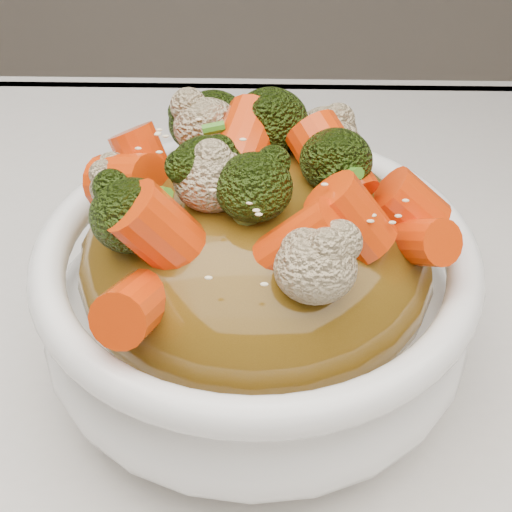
# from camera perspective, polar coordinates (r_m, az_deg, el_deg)

# --- Properties ---
(tablecloth) EXTENTS (1.20, 0.80, 0.04)m
(tablecloth) POSITION_cam_1_polar(r_m,az_deg,el_deg) (0.45, -6.07, -14.15)
(tablecloth) COLOR silver
(tablecloth) RESTS_ON dining_table
(bowl) EXTENTS (0.24, 0.24, 0.09)m
(bowl) POSITION_cam_1_polar(r_m,az_deg,el_deg) (0.43, -0.00, -3.56)
(bowl) COLOR white
(bowl) RESTS_ON tablecloth
(sauce_base) EXTENTS (0.19, 0.19, 0.10)m
(sauce_base) POSITION_cam_1_polar(r_m,az_deg,el_deg) (0.41, 0.00, -0.35)
(sauce_base) COLOR #5D3F0F
(sauce_base) RESTS_ON bowl
(carrots) EXTENTS (0.19, 0.19, 0.05)m
(carrots) POSITION_cam_1_polar(r_m,az_deg,el_deg) (0.37, 0.00, 7.58)
(carrots) COLOR #E33C07
(carrots) RESTS_ON sauce_base
(broccoli) EXTENTS (0.19, 0.19, 0.05)m
(broccoli) POSITION_cam_1_polar(r_m,az_deg,el_deg) (0.37, 0.00, 7.44)
(broccoli) COLOR black
(broccoli) RESTS_ON sauce_base
(cauliflower) EXTENTS (0.19, 0.19, 0.04)m
(cauliflower) POSITION_cam_1_polar(r_m,az_deg,el_deg) (0.37, 0.00, 7.16)
(cauliflower) COLOR #C5B086
(cauliflower) RESTS_ON sauce_base
(scallions) EXTENTS (0.14, 0.14, 0.02)m
(scallions) POSITION_cam_1_polar(r_m,az_deg,el_deg) (0.37, 0.00, 7.72)
(scallions) COLOR #3B7A1C
(scallions) RESTS_ON sauce_base
(sesame_seeds) EXTENTS (0.17, 0.17, 0.01)m
(sesame_seeds) POSITION_cam_1_polar(r_m,az_deg,el_deg) (0.37, -0.00, 7.72)
(sesame_seeds) COLOR #F7E3AF
(sesame_seeds) RESTS_ON sauce_base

